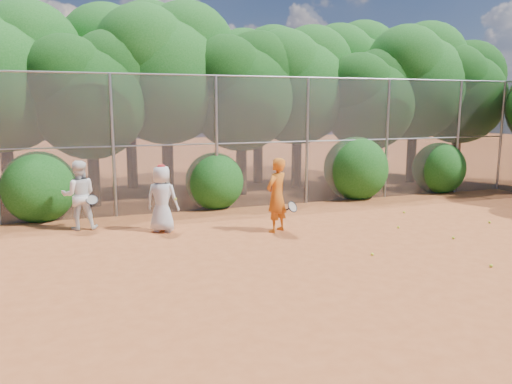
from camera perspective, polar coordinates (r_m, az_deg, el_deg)
name	(u,v)px	position (r m, az deg, el deg)	size (l,w,h in m)	color
ground	(344,263)	(10.33, 10.06, -7.95)	(80.00, 80.00, 0.00)	#A75025
fence_back	(244,141)	(15.32, -1.34, 5.82)	(20.05, 0.09, 4.03)	gray
tree_1	(2,71)	(17.19, -27.04, 12.25)	(4.64, 4.03, 6.35)	black
tree_2	(91,90)	(16.35, -18.34, 10.96)	(3.99, 3.47, 5.47)	black
tree_3	(167,68)	(17.65, -10.18, 13.82)	(4.89, 4.26, 6.70)	black
tree_4	(242,87)	(17.63, -1.60, 11.89)	(4.19, 3.64, 5.73)	black
tree_5	(299,81)	(19.31, 4.88, 12.55)	(4.51, 3.92, 6.17)	black
tree_6	(370,96)	(19.59, 12.87, 10.60)	(3.86, 3.36, 5.29)	black
tree_7	(416,77)	(21.56, 17.83, 12.45)	(4.77, 4.14, 6.53)	black
tree_8	(461,89)	(22.57, 22.34, 10.88)	(4.25, 3.70, 5.82)	black
tree_10	(129,65)	(19.71, -14.27, 13.92)	(5.15, 4.48, 7.06)	black
tree_11	(259,79)	(20.41, 0.35, 12.76)	(4.64, 4.03, 6.35)	black
tree_12	(350,74)	(22.90, 10.74, 13.15)	(5.02, 4.37, 6.88)	black
bush_0	(39,184)	(14.99, -23.56, 0.86)	(2.00, 2.00, 2.00)	#134D14
bush_1	(214,179)	(15.48, -4.77, 1.54)	(1.80, 1.80, 1.80)	#134D14
bush_2	(356,166)	(17.42, 11.33, 2.97)	(2.20, 2.20, 2.20)	#134D14
bush_3	(439,166)	(19.47, 20.19, 2.82)	(1.90, 1.90, 1.90)	#134D14
player_yellow	(277,195)	(12.42, 2.38, -0.36)	(0.93, 0.74, 1.86)	#C96217
player_teen	(162,198)	(12.65, -10.68, -0.72)	(0.98, 0.88, 1.70)	silver
player_white	(79,195)	(13.45, -19.57, -0.34)	(0.89, 0.76, 1.77)	white
ball_0	(453,238)	(12.77, 21.63, -4.89)	(0.07, 0.07, 0.07)	#BFD326
ball_1	(398,227)	(13.41, 15.96, -3.89)	(0.07, 0.07, 0.07)	#BFD326
ball_2	(491,266)	(10.90, 25.28, -7.63)	(0.07, 0.07, 0.07)	#BFD326
ball_3	(490,222)	(14.84, 25.14, -3.14)	(0.07, 0.07, 0.07)	#BFD326
ball_4	(372,254)	(10.89, 13.15, -6.94)	(0.07, 0.07, 0.07)	#BFD326
ball_5	(404,212)	(15.32, 16.56, -2.22)	(0.07, 0.07, 0.07)	#BFD326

